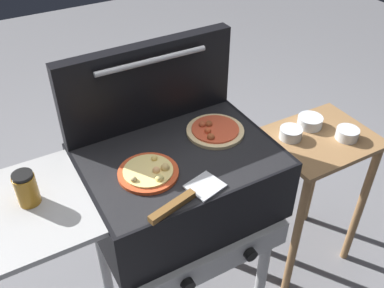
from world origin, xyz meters
name	(u,v)px	position (x,y,z in m)	size (l,w,h in m)	color
grill	(177,188)	(-0.01, 0.00, 0.76)	(0.96, 0.53, 0.90)	black
grill_lid_open	(148,84)	(0.00, 0.21, 1.05)	(0.63, 0.08, 0.30)	black
pizza_pepperoni	(215,130)	(0.16, 0.04, 0.91)	(0.20, 0.20, 0.04)	beige
pizza_cheese	(149,172)	(-0.13, -0.05, 0.91)	(0.19, 0.19, 0.04)	#C64723
sauce_jar	(26,188)	(-0.48, 0.01, 0.95)	(0.06, 0.06, 0.11)	#B77A1E
spatula	(186,198)	(-0.08, -0.20, 0.91)	(0.27, 0.12, 0.02)	#B7BABF
prep_table	(312,174)	(0.66, 0.00, 0.52)	(0.44, 0.36, 0.73)	olive
topping_bowl_near	(291,134)	(0.55, 0.06, 0.75)	(0.09, 0.09, 0.04)	silver
topping_bowl_far	(347,134)	(0.74, -0.06, 0.75)	(0.09, 0.09, 0.04)	silver
topping_bowl_middle	(310,122)	(0.67, 0.08, 0.75)	(0.11, 0.11, 0.04)	silver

